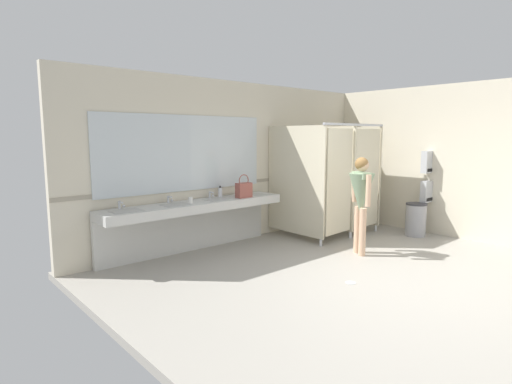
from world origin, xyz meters
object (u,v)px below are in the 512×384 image
object	(u,v)px
paper_towel_dispenser_upper	(428,162)
person_standing	(361,194)
trash_bin	(416,219)
paper_towel_dispenser_lower	(428,191)
soap_dispenser	(220,192)
handbag	(244,189)
paper_cup	(190,200)

from	to	relation	value
paper_towel_dispenser_upper	person_standing	size ratio (longest dim) A/B	0.27
trash_bin	paper_towel_dispenser_lower	bearing A→B (deg)	-6.24
trash_bin	soap_dispenser	size ratio (longest dim) A/B	3.24
soap_dispenser	paper_towel_dispenser_upper	bearing A→B (deg)	-28.30
paper_towel_dispenser_lower	handbag	bearing A→B (deg)	153.62
paper_towel_dispenser_lower	trash_bin	bearing A→B (deg)	173.76
person_standing	soap_dispenser	size ratio (longest dim) A/B	8.07
handbag	paper_towel_dispenser_lower	bearing A→B (deg)	-26.38
trash_bin	person_standing	bearing A→B (deg)	-179.75
paper_towel_dispenser_upper	trash_bin	bearing A→B (deg)	179.93
paper_towel_dispenser_upper	handbag	xyz separation A→B (m)	(-3.27, 1.59, -0.40)
handbag	trash_bin	bearing A→B (deg)	-28.43
soap_dispenser	paper_cup	distance (m)	0.77
trash_bin	paper_cup	distance (m)	4.31
trash_bin	soap_dispenser	distance (m)	3.77
soap_dispenser	paper_cup	xyz separation A→B (m)	(-0.74, -0.22, -0.04)
paper_cup	trash_bin	bearing A→B (deg)	-23.21
paper_towel_dispenser_lower	paper_cup	bearing A→B (deg)	158.05
paper_cup	paper_towel_dispenser_upper	bearing A→B (deg)	-21.52
handbag	paper_cup	world-z (taller)	handbag
handbag	paper_cup	xyz separation A→B (m)	(-1.00, 0.10, -0.09)
trash_bin	handbag	xyz separation A→B (m)	(-2.93, 1.59, 0.67)
paper_towel_dispenser_upper	paper_towel_dispenser_lower	distance (m)	0.57
paper_towel_dispenser_lower	trash_bin	size ratio (longest dim) A/B	0.66
paper_towel_dispenser_lower	paper_cup	world-z (taller)	paper_towel_dispenser_lower
person_standing	soap_dispenser	world-z (taller)	person_standing
paper_towel_dispenser_lower	handbag	xyz separation A→B (m)	(-3.27, 1.62, 0.16)
person_standing	paper_cup	bearing A→B (deg)	140.98
person_standing	paper_towel_dispenser_upper	bearing A→B (deg)	0.20
paper_cup	handbag	bearing A→B (deg)	-5.64
paper_towel_dispenser_lower	trash_bin	xyz separation A→B (m)	(-0.34, 0.04, -0.51)
soap_dispenser	paper_towel_dispenser_lower	bearing A→B (deg)	-28.77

